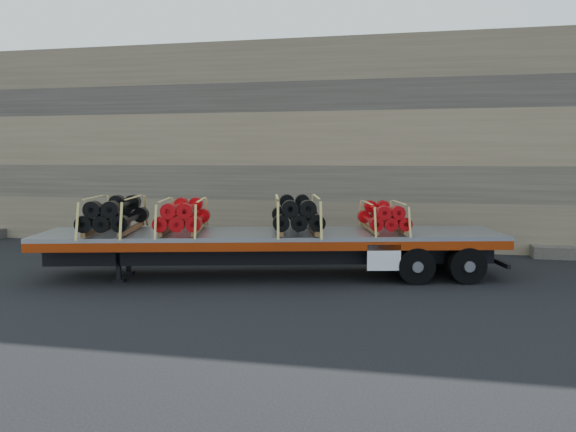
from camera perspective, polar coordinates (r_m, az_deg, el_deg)
name	(u,v)px	position (r m, az deg, el deg)	size (l,w,h in m)	color
ground	(299,280)	(14.18, 1.15, -6.51)	(120.00, 120.00, 0.00)	black
rock_wall	(334,145)	(20.27, 4.69, 7.16)	(44.00, 3.00, 7.00)	#7A6B54
trailer	(271,254)	(14.47, -1.71, -3.90)	(11.67, 2.25, 1.17)	#9B9DA2
bundle_front	(115,216)	(14.85, -17.20, 0.04)	(1.22, 2.43, 0.86)	black
bundle_midfront	(183,217)	(14.50, -10.59, -0.06)	(1.13, 2.25, 0.80)	#B5090D
bundle_midrear	(297,215)	(14.35, 0.88, 0.12)	(1.22, 2.45, 0.87)	black
bundle_rear	(383,217)	(14.65, 9.64, -0.15)	(1.01, 2.02, 0.72)	#B5090D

